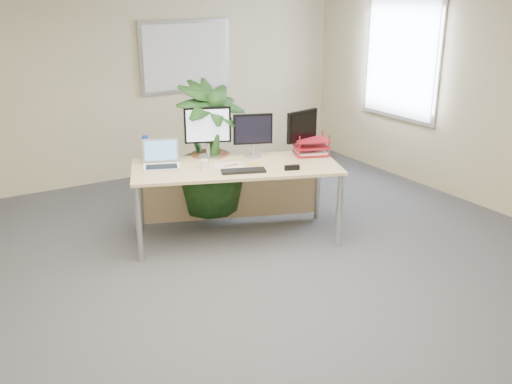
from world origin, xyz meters
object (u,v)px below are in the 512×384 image
floor_plant (210,156)px  monitor_right (253,132)px  monitor_left (208,129)px  laptop (161,160)px  desk (234,178)px

floor_plant → monitor_right: size_ratio=3.38×
monitor_left → monitor_right: monitor_left is taller
monitor_right → laptop: size_ratio=1.02×
floor_plant → desk: bearing=-77.9°
laptop → monitor_left: bearing=3.9°
desk → monitor_left: bearing=118.7°
desk → floor_plant: bearing=102.1°
monitor_left → laptop: 0.58m
monitor_right → monitor_left: bearing=153.6°
floor_plant → monitor_right: floor_plant is taller
desk → floor_plant: size_ratio=1.45×
floor_plant → monitor_right: 0.53m
laptop → desk: bearing=-19.4°
floor_plant → monitor_left: 0.34m
floor_plant → laptop: floor_plant is taller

